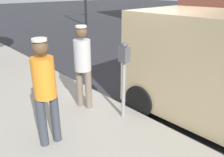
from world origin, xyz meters
name	(u,v)px	position (x,y,z in m)	size (l,w,h in m)	color
ground_plane	(148,96)	(0.00, 0.00, 0.00)	(80.00, 80.00, 0.00)	#2D2D33
sidewalk_slab	(6,157)	(3.50, 0.00, 0.07)	(5.00, 32.00, 0.15)	#9E998E
parking_meter_near	(124,68)	(1.35, 0.46, 1.18)	(0.14, 0.18, 1.52)	gray
pedestrian_in_orange	(45,87)	(2.82, 0.24, 1.16)	(0.36, 0.34, 1.76)	#383D47
pedestrian_in_gray	(83,62)	(1.68, -0.40, 1.16)	(0.34, 0.35, 1.75)	#726656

